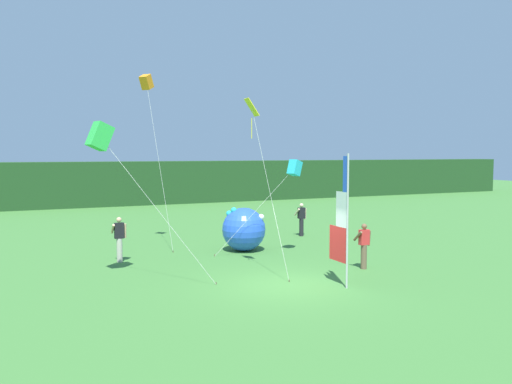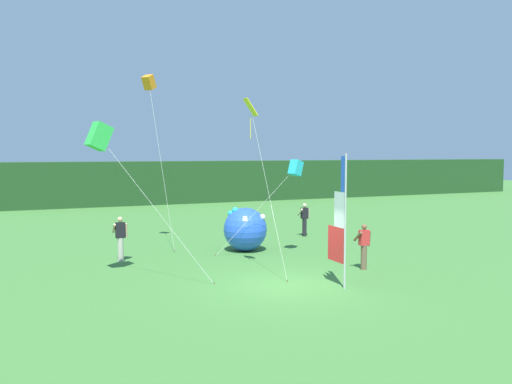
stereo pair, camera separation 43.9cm
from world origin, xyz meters
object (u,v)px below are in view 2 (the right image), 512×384
Objects in this scene: inflatable_balloon at (245,229)px; kite_orange_box_1 at (149,83)px; banner_flag at (340,223)px; kite_green_box_2 at (99,137)px; kite_yellow_diamond_3 at (253,118)px; person_far_left at (120,238)px; person_near_banner at (304,219)px; kite_cyan_box_0 at (295,168)px; person_mid_field at (364,245)px.

inflatable_balloon is 0.25× the size of kite_orange_box_1.
inflatable_balloon is at bearing -37.70° from kite_orange_box_1.
kite_orange_box_1 reaches higher than inflatable_balloon.
kite_green_box_2 is at bearing 152.04° from banner_flag.
banner_flag is 4.58m from kite_yellow_diamond_3.
person_far_left is 5.29m from inflatable_balloon.
kite_orange_box_1 is 1.47× the size of kite_green_box_2.
person_far_left is (-5.79, 6.61, -1.08)m from banner_flag.
person_near_banner is 5.69m from kite_cyan_box_0.
kite_orange_box_1 is (1.79, 2.84, 6.36)m from person_far_left.
kite_cyan_box_0 is (1.02, 5.04, 1.58)m from banner_flag.
person_near_banner is 0.42× the size of kite_cyan_box_0.
inflatable_balloon is 0.31× the size of kite_yellow_diamond_3.
kite_cyan_box_0 is (6.82, -1.57, 2.66)m from person_far_left.
person_far_left is at bearing 131.24° from banner_flag.
person_far_left reaches higher than person_near_banner.
banner_flag is 0.55× the size of kite_orange_box_1.
person_near_banner is 7.68m from person_mid_field.
person_mid_field is 4.42m from kite_cyan_box_0.
person_far_left is 0.44× the size of kite_cyan_box_0.
kite_green_box_2 is (-7.86, -1.41, 1.15)m from kite_cyan_box_0.
kite_orange_box_1 is at bearing 128.40° from person_mid_field.
kite_orange_box_1 is at bearing 112.96° from banner_flag.
kite_green_box_2 reaches higher than person_far_left.
kite_cyan_box_0 is (-2.72, -4.20, 2.71)m from person_near_banner.
kite_orange_box_1 reaches higher than person_mid_field.
inflatable_balloon is (-4.24, -2.49, 0.05)m from person_near_banner.
kite_green_box_2 is at bearing 165.84° from kite_yellow_diamond_3.
kite_yellow_diamond_3 reaches higher than kite_cyan_box_0.
person_near_banner is at bearing 30.41° from inflatable_balloon.
kite_yellow_diamond_3 is at bearing -108.71° from inflatable_balloon.
person_mid_field is at bearing -31.68° from person_far_left.
person_mid_field is at bearing -9.34° from kite_yellow_diamond_3.
person_far_left is 0.23× the size of kite_orange_box_1.
banner_flag is at bearing -140.77° from person_mid_field.
banner_flag reaches higher than person_far_left.
kite_cyan_box_0 is at bearing -122.89° from person_near_banner.
kite_yellow_diamond_3 is at bearing 129.43° from banner_flag.
person_far_left is at bearing -164.60° from person_near_banner.
kite_orange_box_1 is at bearing 142.30° from inflatable_balloon.
kite_orange_box_1 is 6.96m from kite_green_box_2.
person_mid_field is (2.12, 1.73, -1.13)m from banner_flag.
kite_yellow_diamond_3 reaches higher than person_far_left.
person_far_left is at bearing -178.53° from inflatable_balloon.
person_near_banner is at bearing 15.40° from person_far_left.
kite_yellow_diamond_3 is (3.82, -4.21, 4.45)m from person_far_left.
person_mid_field is 6.12m from kite_yellow_diamond_3.
kite_orange_box_1 is 1.27× the size of kite_yellow_diamond_3.
kite_yellow_diamond_3 reaches higher than kite_green_box_2.
kite_cyan_box_0 is 8.06m from kite_green_box_2.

